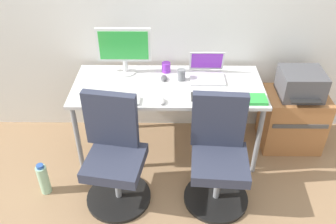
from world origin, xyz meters
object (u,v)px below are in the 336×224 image
object	(u,v)px
printer	(301,84)
open_laptop	(207,72)
office_chair_left	(115,156)
coffee_mug	(166,67)
office_chair_right	(218,157)
side_cabinet	(292,119)
water_bottle_on_floor	(44,179)
desktop_monitor	(124,48)

from	to	relation	value
printer	open_laptop	size ratio (longest dim) A/B	1.29
office_chair_left	coffee_mug	bearing A→B (deg)	63.66
open_laptop	office_chair_left	bearing A→B (deg)	-136.95
office_chair_right	side_cabinet	bearing A→B (deg)	40.72
office_chair_right	printer	distance (m)	1.09
water_bottle_on_floor	side_cabinet	bearing A→B (deg)	16.77
side_cabinet	printer	xyz separation A→B (m)	(0.00, -0.00, 0.41)
water_bottle_on_floor	open_laptop	xyz separation A→B (m)	(1.40, 0.71, 0.65)
printer	water_bottle_on_floor	distance (m)	2.41
office_chair_left	side_cabinet	bearing A→B (deg)	22.94
office_chair_right	office_chair_left	bearing A→B (deg)	-179.95
printer	coffee_mug	bearing A→B (deg)	174.29
office_chair_left	open_laptop	size ratio (longest dim) A/B	3.03
water_bottle_on_floor	open_laptop	distance (m)	1.69
printer	water_bottle_on_floor	xyz separation A→B (m)	(-2.25, -0.68, -0.54)
printer	side_cabinet	bearing A→B (deg)	90.00
desktop_monitor	coffee_mug	xyz separation A→B (m)	(0.37, 0.02, -0.20)
office_chair_left	office_chair_right	world-z (taller)	same
side_cabinet	coffee_mug	size ratio (longest dim) A/B	6.21
side_cabinet	water_bottle_on_floor	size ratio (longest dim) A/B	1.84
office_chair_left	water_bottle_on_floor	bearing A→B (deg)	179.15
desktop_monitor	open_laptop	bearing A→B (deg)	-5.36
office_chair_left	side_cabinet	size ratio (longest dim) A/B	1.65
desktop_monitor	open_laptop	xyz separation A→B (m)	(0.74, -0.07, -0.20)
desktop_monitor	coffee_mug	distance (m)	0.42
open_laptop	coffee_mug	size ratio (longest dim) A/B	3.37
office_chair_left	printer	xyz separation A→B (m)	(1.63, 0.69, 0.27)
water_bottle_on_floor	desktop_monitor	size ratio (longest dim) A/B	0.65
office_chair_right	side_cabinet	size ratio (longest dim) A/B	1.65
office_chair_right	desktop_monitor	world-z (taller)	desktop_monitor
office_chair_right	open_laptop	bearing A→B (deg)	94.57
printer	desktop_monitor	xyz separation A→B (m)	(-1.60, 0.10, 0.30)
side_cabinet	water_bottle_on_floor	world-z (taller)	side_cabinet
office_chair_left	open_laptop	xyz separation A→B (m)	(0.77, 0.72, 0.37)
desktop_monitor	printer	bearing A→B (deg)	-3.63
side_cabinet	open_laptop	xyz separation A→B (m)	(-0.86, 0.03, 0.51)
printer	coffee_mug	xyz separation A→B (m)	(-1.22, 0.12, 0.10)
office_chair_right	desktop_monitor	bearing A→B (deg)	135.39
desktop_monitor	coffee_mug	world-z (taller)	desktop_monitor
side_cabinet	office_chair_right	bearing A→B (deg)	-139.28
office_chair_left	office_chair_right	distance (m)	0.83
water_bottle_on_floor	coffee_mug	xyz separation A→B (m)	(1.03, 0.80, 0.64)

